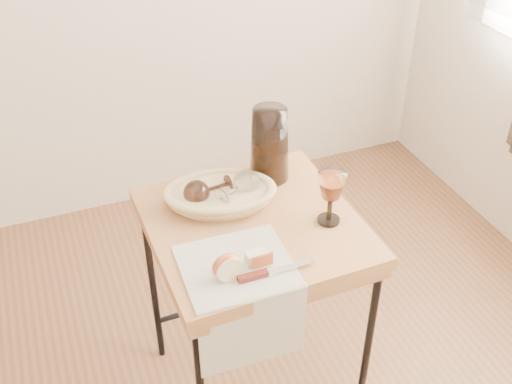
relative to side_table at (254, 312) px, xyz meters
name	(u,v)px	position (x,y,z in m)	size (l,w,h in m)	color
side_table	(254,312)	(0.00, 0.00, 0.00)	(0.60, 0.60, 0.77)	brown
tea_towel	(236,266)	(-0.11, -0.16, 0.39)	(0.30, 0.27, 0.01)	beige
bread_basket	(220,196)	(-0.06, 0.12, 0.41)	(0.30, 0.21, 0.06)	tan
goblet_lying_a	(210,189)	(-0.09, 0.13, 0.44)	(0.13, 0.08, 0.08)	#472A22
goblet_lying_b	(236,189)	(-0.02, 0.10, 0.44)	(0.14, 0.08, 0.08)	white
pitcher	(269,144)	(0.13, 0.20, 0.51)	(0.17, 0.25, 0.28)	black
wine_goblet	(330,198)	(0.21, -0.08, 0.47)	(0.08, 0.08, 0.17)	white
apple_half	(226,265)	(-0.15, -0.20, 0.43)	(0.08, 0.04, 0.07)	red
apple_wedge	(257,258)	(-0.06, -0.18, 0.41)	(0.06, 0.03, 0.04)	beige
table_knife	(273,271)	(-0.03, -0.23, 0.40)	(0.21, 0.02, 0.02)	silver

